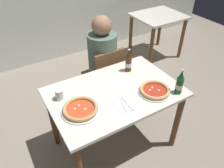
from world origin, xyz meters
TOP-DOWN VIEW (x-y plane):
  - ground_plane at (0.00, 0.00)m, footprint 8.00×8.00m
  - dining_table_main at (0.00, 0.00)m, footprint 1.20×0.80m
  - chair_behind_table at (0.24, 0.61)m, footprint 0.41×0.41m
  - diner_seated at (0.23, 0.66)m, footprint 0.34×0.34m
  - dining_table_background at (1.67, 1.33)m, footprint 0.80×0.70m
  - pizza_margherita_near at (-0.38, -0.08)m, footprint 0.32×0.32m
  - pizza_marinara_far at (0.30, -0.20)m, footprint 0.30×0.30m
  - beer_bottle_left at (0.30, 0.22)m, footprint 0.07×0.07m
  - beer_bottle_center at (0.48, -0.31)m, footprint 0.07×0.07m
  - napkin_with_cutlery at (-0.02, -0.20)m, footprint 0.21×0.21m
  - paper_cup at (-0.47, 0.16)m, footprint 0.07×0.07m

SIDE VIEW (x-z plane):
  - ground_plane at x=0.00m, z-range 0.00..0.00m
  - chair_behind_table at x=0.24m, z-range 0.06..0.91m
  - diner_seated at x=0.23m, z-range -0.02..1.19m
  - dining_table_background at x=1.67m, z-range 0.22..0.97m
  - dining_table_main at x=0.00m, z-range 0.26..1.01m
  - napkin_with_cutlery at x=-0.02m, z-range 0.75..0.76m
  - pizza_margherita_near at x=-0.38m, z-range 0.75..0.79m
  - pizza_marinara_far at x=0.30m, z-range 0.75..0.79m
  - paper_cup at x=-0.47m, z-range 0.75..0.84m
  - beer_bottle_left at x=0.30m, z-range 0.73..0.98m
  - beer_bottle_center at x=0.48m, z-range 0.73..0.98m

